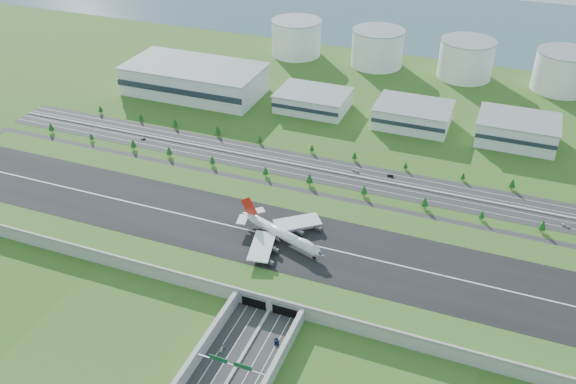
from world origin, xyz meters
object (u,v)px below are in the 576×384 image
(fuel_tank_a, at_px, (296,38))
(car_5, at_px, (390,176))
(car_6, at_px, (566,225))
(car_4, at_px, (143,139))
(car_7, at_px, (355,170))
(car_0, at_px, (222,349))
(boeing_747, at_px, (282,234))
(car_2, at_px, (276,341))

(fuel_tank_a, distance_m, car_5, 254.15)
(car_5, bearing_deg, car_6, 76.07)
(car_6, bearing_deg, car_4, 108.36)
(car_7, bearing_deg, car_0, 17.40)
(car_4, height_order, car_7, car_7)
(car_4, distance_m, car_7, 167.15)
(fuel_tank_a, distance_m, car_6, 346.12)
(fuel_tank_a, bearing_deg, car_0, -74.49)
(boeing_747, height_order, car_2, boeing_747)
(car_5, bearing_deg, boeing_747, -24.59)
(car_5, bearing_deg, fuel_tank_a, -148.82)
(boeing_747, bearing_deg, car_0, -69.57)
(car_0, height_order, car_7, car_0)
(car_0, relative_size, car_2, 0.98)
(boeing_747, xyz_separation_m, car_2, (23.41, -66.20, -12.79))
(car_2, xyz_separation_m, car_6, (130.30, 153.33, 0.06))
(fuel_tank_a, xyz_separation_m, boeing_747, (108.20, -312.79, -3.94))
(car_7, bearing_deg, fuel_tank_a, -127.92)
(car_6, bearing_deg, car_7, 102.12)
(car_5, height_order, car_7, car_7)
(car_0, height_order, car_2, car_0)
(fuel_tank_a, height_order, car_2, fuel_tank_a)
(car_0, bearing_deg, fuel_tank_a, 100.41)
(car_0, bearing_deg, car_2, 26.53)
(fuel_tank_a, distance_m, car_7, 242.20)
(car_2, distance_m, car_4, 236.34)
(car_0, bearing_deg, boeing_747, 85.49)
(car_4, xyz_separation_m, car_7, (166.67, 12.68, 0.10))
(car_5, xyz_separation_m, car_7, (-24.83, -1.87, 0.04))
(fuel_tank_a, xyz_separation_m, car_2, (131.61, -378.99, -16.72))
(fuel_tank_a, height_order, car_6, fuel_tank_a)
(fuel_tank_a, relative_size, boeing_747, 0.83)
(fuel_tank_a, xyz_separation_m, car_6, (261.91, -225.66, -16.66))
(boeing_747, bearing_deg, car_6, 49.39)
(car_0, relative_size, car_4, 1.19)
(car_5, height_order, car_6, same)
(car_4, xyz_separation_m, car_5, (191.50, 14.56, 0.06))
(car_7, bearing_deg, car_5, 115.91)
(car_4, bearing_deg, boeing_747, -132.13)
(car_6, height_order, car_7, car_7)
(car_6, distance_m, car_7, 140.42)
(boeing_747, height_order, car_0, boeing_747)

